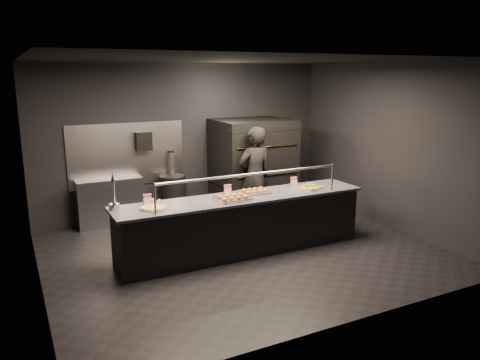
# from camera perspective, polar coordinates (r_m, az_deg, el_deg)

# --- Properties ---
(room) EXTENTS (6.04, 6.00, 3.00)m
(room) POSITION_cam_1_polar(r_m,az_deg,el_deg) (7.24, -0.00, 2.43)
(room) COLOR black
(room) RESTS_ON ground
(service_counter) EXTENTS (4.10, 0.78, 1.37)m
(service_counter) POSITION_cam_1_polar(r_m,az_deg,el_deg) (7.47, 0.33, -5.42)
(service_counter) COLOR black
(service_counter) RESTS_ON ground
(pizza_oven) EXTENTS (1.50, 1.23, 1.91)m
(pizza_oven) POSITION_cam_1_polar(r_m,az_deg,el_deg) (9.51, 1.55, 1.72)
(pizza_oven) COLOR black
(pizza_oven) RESTS_ON ground
(prep_shelf) EXTENTS (1.20, 0.35, 0.90)m
(prep_shelf) POSITION_cam_1_polar(r_m,az_deg,el_deg) (9.09, -15.53, -2.63)
(prep_shelf) COLOR #99999E
(prep_shelf) RESTS_ON ground
(towel_dispenser) EXTENTS (0.30, 0.20, 0.35)m
(towel_dispenser) POSITION_cam_1_polar(r_m,az_deg,el_deg) (9.09, -11.70, 4.67)
(towel_dispenser) COLOR black
(towel_dispenser) RESTS_ON room
(fire_extinguisher) EXTENTS (0.14, 0.14, 0.51)m
(fire_extinguisher) POSITION_cam_1_polar(r_m,az_deg,el_deg) (9.34, -8.33, 1.97)
(fire_extinguisher) COLOR #B2B2B7
(fire_extinguisher) RESTS_ON room
(beer_tap) EXTENTS (0.14, 0.21, 0.55)m
(beer_tap) POSITION_cam_1_polar(r_m,az_deg,el_deg) (6.86, -15.13, -2.22)
(beer_tap) COLOR silver
(beer_tap) RESTS_ON service_counter
(round_pizza) EXTENTS (0.41, 0.41, 0.03)m
(round_pizza) POSITION_cam_1_polar(r_m,az_deg,el_deg) (6.80, -10.55, -3.35)
(round_pizza) COLOR silver
(round_pizza) RESTS_ON service_counter
(slider_tray_a) EXTENTS (0.59, 0.50, 0.08)m
(slider_tray_a) POSITION_cam_1_polar(r_m,az_deg,el_deg) (7.15, -0.89, -2.19)
(slider_tray_a) COLOR silver
(slider_tray_a) RESTS_ON service_counter
(slider_tray_b) EXTENTS (0.46, 0.35, 0.07)m
(slider_tray_b) POSITION_cam_1_polar(r_m,az_deg,el_deg) (7.55, 1.78, -1.39)
(slider_tray_b) COLOR silver
(slider_tray_b) RESTS_ON service_counter
(square_pizza) EXTENTS (0.42, 0.42, 0.05)m
(square_pizza) POSITION_cam_1_polar(r_m,az_deg,el_deg) (7.95, 8.59, -0.87)
(square_pizza) COLOR silver
(square_pizza) RESTS_ON service_counter
(condiment_jar) EXTENTS (0.15, 0.06, 0.10)m
(condiment_jar) POSITION_cam_1_polar(r_m,az_deg,el_deg) (6.98, -10.36, -2.66)
(condiment_jar) COLOR silver
(condiment_jar) RESTS_ON service_counter
(tent_cards) EXTENTS (2.70, 0.04, 0.15)m
(tent_cards) POSITION_cam_1_polar(r_m,az_deg,el_deg) (7.50, -1.63, -1.12)
(tent_cards) COLOR white
(tent_cards) RESTS_ON service_counter
(trash_bin) EXTENTS (0.52, 0.52, 0.86)m
(trash_bin) POSITION_cam_1_polar(r_m,az_deg,el_deg) (9.30, -8.17, -2.06)
(trash_bin) COLOR black
(trash_bin) RESTS_ON ground
(worker) EXTENTS (0.71, 0.50, 1.87)m
(worker) POSITION_cam_1_polar(r_m,az_deg,el_deg) (8.68, 1.79, 0.41)
(worker) COLOR black
(worker) RESTS_ON ground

